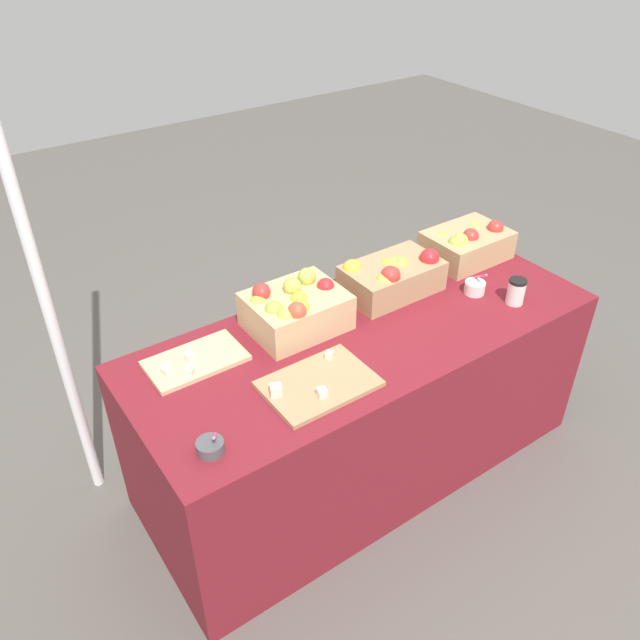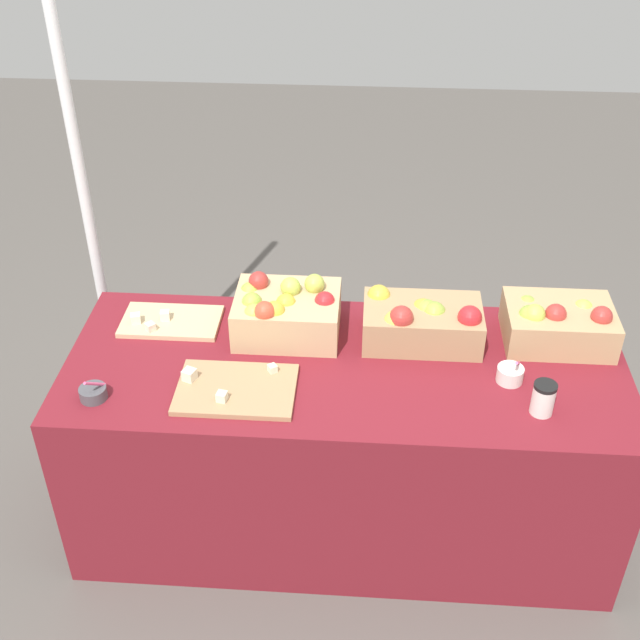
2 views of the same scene
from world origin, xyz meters
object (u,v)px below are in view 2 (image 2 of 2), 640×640
(apple_crate_right, at_px, (285,312))
(cutting_board_front, at_px, (235,389))
(cutting_board_back, at_px, (170,321))
(apple_crate_middle, at_px, (421,321))
(apple_crate_left, at_px, (558,323))
(coffee_cup, at_px, (543,398))
(sample_bowl_mid, at_px, (510,374))
(tent_pole, at_px, (82,181))
(sample_bowl_near, at_px, (93,393))

(apple_crate_right, xyz_separation_m, cutting_board_front, (-0.13, -0.34, -0.08))
(cutting_board_back, bearing_deg, apple_crate_middle, -2.15)
(apple_crate_left, height_order, coffee_cup, apple_crate_left)
(cutting_board_front, bearing_deg, apple_crate_left, 18.30)
(apple_crate_right, relative_size, sample_bowl_mid, 3.21)
(coffee_cup, xyz_separation_m, tent_pole, (-1.64, 0.76, 0.32))
(cutting_board_back, distance_m, tent_pole, 0.64)
(apple_crate_left, distance_m, cutting_board_front, 1.13)
(cutting_board_back, bearing_deg, coffee_cup, -17.25)
(apple_crate_right, distance_m, tent_pole, 0.94)
(sample_bowl_near, relative_size, coffee_cup, 0.90)
(cutting_board_front, height_order, sample_bowl_mid, sample_bowl_mid)
(apple_crate_left, distance_m, apple_crate_middle, 0.47)
(tent_pole, bearing_deg, sample_bowl_near, -73.94)
(cutting_board_back, bearing_deg, sample_bowl_mid, -11.60)
(tent_pole, bearing_deg, apple_crate_right, -25.81)
(sample_bowl_mid, height_order, tent_pole, tent_pole)
(apple_crate_left, height_order, sample_bowl_near, apple_crate_left)
(tent_pole, bearing_deg, apple_crate_middle, -17.51)
(cutting_board_front, distance_m, sample_bowl_near, 0.45)
(apple_crate_left, relative_size, sample_bowl_mid, 3.24)
(sample_bowl_near, height_order, tent_pole, tent_pole)
(apple_crate_middle, height_order, sample_bowl_mid, apple_crate_middle)
(sample_bowl_mid, bearing_deg, apple_crate_middle, 143.82)
(sample_bowl_mid, bearing_deg, cutting_board_front, -172.56)
(sample_bowl_mid, distance_m, tent_pole, 1.71)
(sample_bowl_near, xyz_separation_m, sample_bowl_mid, (1.33, 0.18, 0.01))
(sample_bowl_near, distance_m, sample_bowl_mid, 1.35)
(sample_bowl_near, height_order, coffee_cup, coffee_cup)
(apple_crate_middle, distance_m, sample_bowl_near, 1.12)
(cutting_board_back, distance_m, sample_bowl_mid, 1.21)
(cutting_board_front, distance_m, coffee_cup, 0.97)
(apple_crate_right, height_order, coffee_cup, apple_crate_right)
(apple_crate_left, xyz_separation_m, cutting_board_front, (-1.08, -0.36, -0.06))
(sample_bowl_near, relative_size, sample_bowl_mid, 0.88)
(apple_crate_right, distance_m, sample_bowl_mid, 0.79)
(apple_crate_left, bearing_deg, cutting_board_front, -161.70)
(apple_crate_middle, distance_m, tent_pole, 1.37)
(sample_bowl_mid, bearing_deg, apple_crate_right, 163.58)
(cutting_board_front, xyz_separation_m, cutting_board_back, (-0.29, 0.36, 0.00))
(cutting_board_back, relative_size, tent_pole, 0.16)
(tent_pole, bearing_deg, sample_bowl_mid, -21.39)
(apple_crate_middle, distance_m, coffee_cup, 0.51)
(cutting_board_front, bearing_deg, tent_pole, 132.73)
(apple_crate_right, distance_m, cutting_board_front, 0.37)
(coffee_cup, bearing_deg, sample_bowl_near, -178.71)
(apple_crate_right, height_order, sample_bowl_mid, apple_crate_right)
(sample_bowl_near, bearing_deg, apple_crate_middle, 20.43)
(apple_crate_left, bearing_deg, cutting_board_back, 179.85)
(apple_crate_left, height_order, tent_pole, tent_pole)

